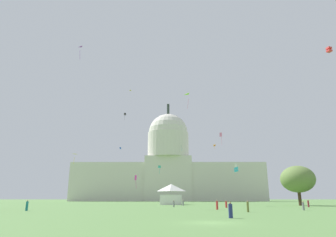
{
  "coord_description": "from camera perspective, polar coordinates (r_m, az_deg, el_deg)",
  "views": [
    {
      "loc": [
        -3.63,
        -26.57,
        2.08
      ],
      "look_at": [
        -4.19,
        80.78,
        31.29
      ],
      "focal_mm": 31.23,
      "sensor_mm": 36.0,
      "label": 1
    }
  ],
  "objects": [
    {
      "name": "ground_plane",
      "position": [
        26.89,
        8.55,
        -19.5
      ],
      "size": [
        800.0,
        800.0,
        0.0
      ],
      "primitive_type": "plane",
      "color": "#567F42"
    },
    {
      "name": "person_maroon_near_tree_west",
      "position": [
        77.25,
        25.71,
        -14.75
      ],
      "size": [
        0.44,
        0.44,
        1.68
      ],
      "rotation": [
        0.0,
        0.0,
        2.92
      ],
      "color": "maroon",
      "rests_on": "ground_plane"
    },
    {
      "name": "kite_turquoise_low",
      "position": [
        111.62,
        -1.68,
        -9.4
      ],
      "size": [
        1.08,
        1.07,
        3.01
      ],
      "rotation": [
        0.0,
        0.0,
        4.21
      ],
      "color": "teal"
    },
    {
      "name": "kite_black_high",
      "position": [
        178.45,
        -8.4,
        0.86
      ],
      "size": [
        1.43,
        1.44,
        4.6
      ],
      "rotation": [
        0.0,
        0.0,
        2.4
      ],
      "color": "black"
    },
    {
      "name": "person_olive_lawn_far_left",
      "position": [
        47.65,
        15.31,
        -16.28
      ],
      "size": [
        0.47,
        0.47,
        1.67
      ],
      "rotation": [
        0.0,
        0.0,
        2.46
      ],
      "color": "olive",
      "rests_on": "ground_plane"
    },
    {
      "name": "kite_cyan_low",
      "position": [
        82.63,
        13.16,
        -9.68
      ],
      "size": [
        1.4,
        1.33,
        1.47
      ],
      "rotation": [
        0.0,
        0.0,
        1.34
      ],
      "color": "#33BCDB"
    },
    {
      "name": "kite_green_mid",
      "position": [
        147.37,
        2.75,
        -5.63
      ],
      "size": [
        0.81,
        1.24,
        2.22
      ],
      "rotation": [
        0.0,
        0.0,
        1.35
      ],
      "color": "green"
    },
    {
      "name": "person_grey_near_tent",
      "position": [
        57.57,
        24.9,
        -15.26
      ],
      "size": [
        0.45,
        0.45,
        1.51
      ],
      "rotation": [
        0.0,
        0.0,
        4.47
      ],
      "color": "gray",
      "rests_on": "ground_plane"
    },
    {
      "name": "person_grey_back_center",
      "position": [
        85.13,
        2.96,
        -16.13
      ],
      "size": [
        0.55,
        0.55,
        1.58
      ],
      "rotation": [
        0.0,
        0.0,
        1.25
      ],
      "color": "gray",
      "rests_on": "ground_plane"
    },
    {
      "name": "kite_lime_mid",
      "position": [
        81.39,
        4.02,
        4.29
      ],
      "size": [
        1.67,
        1.85,
        3.91
      ],
      "rotation": [
        0.0,
        0.0,
        2.22
      ],
      "color": "#8CD133"
    },
    {
      "name": "person_navy_edge_east",
      "position": [
        33.22,
        12.1,
        -17.19
      ],
      "size": [
        0.47,
        0.47,
        1.66
      ],
      "rotation": [
        0.0,
        0.0,
        1.49
      ],
      "color": "navy",
      "rests_on": "ground_plane"
    },
    {
      "name": "person_teal_front_center",
      "position": [
        55.83,
        -25.82,
        -15.09
      ],
      "size": [
        0.44,
        0.44,
        1.73
      ],
      "rotation": [
        0.0,
        0.0,
        0.14
      ],
      "color": "#1E757A",
      "rests_on": "ground_plane"
    },
    {
      "name": "person_grey_mid_right",
      "position": [
        71.41,
        1.13,
        -16.34
      ],
      "size": [
        0.5,
        0.5,
        1.49
      ],
      "rotation": [
        0.0,
        0.0,
        5.73
      ],
      "color": "gray",
      "rests_on": "ground_plane"
    },
    {
      "name": "capitol_building",
      "position": [
        195.42,
        0.04,
        -9.69
      ],
      "size": [
        123.85,
        27.45,
        65.37
      ],
      "color": "beige",
      "rests_on": "ground_plane"
    },
    {
      "name": "kite_white_low",
      "position": [
        141.42,
        13.1,
        -8.92
      ],
      "size": [
        0.88,
        0.82,
        1.38
      ],
      "rotation": [
        0.0,
        0.0,
        1.7
      ],
      "color": "white"
    },
    {
      "name": "person_red_back_left",
      "position": [
        56.43,
        9.55,
        -16.33
      ],
      "size": [
        0.46,
        0.46,
        1.74
      ],
      "rotation": [
        0.0,
        0.0,
        1.74
      ],
      "color": "red",
      "rests_on": "ground_plane"
    },
    {
      "name": "kite_orange_mid",
      "position": [
        161.74,
        9.06,
        -5.21
      ],
      "size": [
        1.21,
        1.21,
        2.65
      ],
      "rotation": [
        0.0,
        0.0,
        5.42
      ],
      "color": "orange"
    },
    {
      "name": "kite_blue_mid",
      "position": [
        154.75,
        -9.28,
        -5.71
      ],
      "size": [
        1.1,
        0.86,
        1.11
      ],
      "rotation": [
        0.0,
        0.0,
        4.81
      ],
      "color": "blue"
    },
    {
      "name": "kite_violet_high",
      "position": [
        89.9,
        -16.5,
        12.85
      ],
      "size": [
        1.5,
        1.31,
        3.99
      ],
      "rotation": [
        0.0,
        0.0,
        2.57
      ],
      "color": "purple"
    },
    {
      "name": "kite_gold_high",
      "position": [
        137.62,
        -7.59,
        5.2
      ],
      "size": [
        1.16,
        1.32,
        0.37
      ],
      "rotation": [
        0.0,
        0.0,
        4.42
      ],
      "color": "gold"
    },
    {
      "name": "tree_east_mid",
      "position": [
        92.11,
        23.97,
        -10.76
      ],
      "size": [
        11.85,
        12.36,
        10.95
      ],
      "color": "#42301E",
      "rests_on": "ground_plane"
    },
    {
      "name": "kite_magenta_low",
      "position": [
        94.36,
        -6.32,
        -11.53
      ],
      "size": [
        0.67,
        0.98,
        4.03
      ],
      "rotation": [
        0.0,
        0.0,
        3.48
      ],
      "color": "#D1339E"
    },
    {
      "name": "person_red_edge_west",
      "position": [
        67.42,
        11.3,
        -16.11
      ],
      "size": [
        0.53,
        0.53,
        1.57
      ],
      "rotation": [
        0.0,
        0.0,
        4.96
      ],
      "color": "red",
      "rests_on": "ground_plane"
    },
    {
      "name": "event_tent",
      "position": [
        96.24,
        0.64,
        -14.56
      ],
      "size": [
        7.38,
        7.64,
        6.36
      ],
      "rotation": [
        0.0,
        0.0,
        -0.1
      ],
      "color": "white",
      "rests_on": "ground_plane"
    },
    {
      "name": "kite_pink_mid",
      "position": [
        99.1,
        10.28,
        -3.31
      ],
      "size": [
        0.82,
        0.49,
        4.19
      ],
      "rotation": [
        0.0,
        0.0,
        5.1
      ],
      "color": "pink"
    },
    {
      "name": "kite_red_mid",
      "position": [
        71.33,
        28.92,
        11.68
      ],
      "size": [
        1.08,
        1.07,
        1.04
      ],
      "rotation": [
        0.0,
        0.0,
        5.01
      ],
      "color": "red"
    },
    {
      "name": "kite_yellow_low",
      "position": [
        109.69,
        -17.8,
        -6.82
      ],
      "size": [
        1.6,
        1.43,
        3.62
      ],
      "rotation": [
        0.0,
        0.0,
        3.81
      ],
      "color": "yellow"
    }
  ]
}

